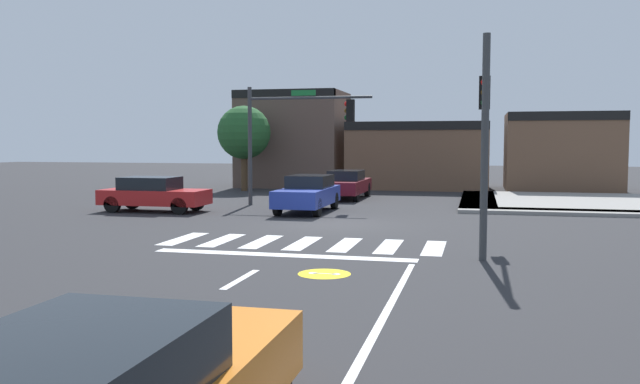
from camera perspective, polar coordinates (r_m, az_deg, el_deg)
ground_plane at (r=22.88m, az=1.43°, el=-2.79°), size 120.00×120.00×0.00m
crosswalk_near at (r=18.55m, az=-1.49°, el=-4.45°), size 7.83×2.57×0.01m
lane_markings at (r=11.18m, az=-6.07°, el=-10.38°), size 6.80×20.25×0.01m
bike_detector_marking at (r=14.31m, az=0.38°, el=-7.10°), size 1.15×1.15×0.01m
curb_corner_northeast at (r=31.96m, az=20.19°, el=-0.89°), size 10.00×10.60×0.15m
storefront_row at (r=41.04m, az=7.80°, el=3.81°), size 22.62×5.63×6.03m
traffic_signal_northwest at (r=29.14m, az=-2.12°, el=5.93°), size 5.62×0.32×5.29m
traffic_signal_southeast at (r=17.86m, az=14.09°, el=6.87°), size 0.32×4.88×5.39m
car_maroon at (r=33.05m, az=2.34°, el=0.70°), size 1.75×4.76×1.43m
car_red at (r=27.73m, az=-14.22°, el=-0.14°), size 4.31×1.80×1.42m
car_blue at (r=26.74m, az=-1.05°, el=-0.11°), size 1.80×4.51×1.48m
roadside_tree at (r=38.56m, az=-6.61°, el=5.11°), size 3.10×3.10×4.95m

